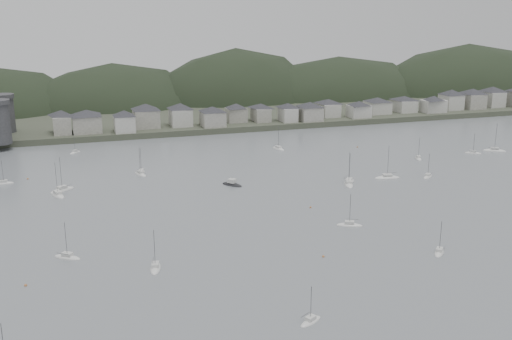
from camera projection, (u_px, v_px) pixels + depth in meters
name	position (u px, v px, depth m)	size (l,w,h in m)	color
ground	(353.00, 269.00, 142.32)	(900.00, 900.00, 0.00)	slate
far_shore_land	(158.00, 100.00, 412.63)	(900.00, 250.00, 3.00)	#383D2D
forested_ridge	(172.00, 123.00, 393.90)	(851.55, 103.94, 102.57)	black
waterfront_town	(282.00, 110.00, 323.62)	(451.48, 28.46, 12.92)	gray
sailboat_lead	(387.00, 178.00, 221.13)	(10.33, 4.80, 13.57)	silver
moored_fleet	(265.00, 199.00, 196.30)	(220.83, 177.81, 13.64)	silver
motor_launch_far	(232.00, 184.00, 212.17)	(7.57, 8.67, 4.03)	black
mooring_buoys	(222.00, 202.00, 192.55)	(143.85, 111.95, 0.70)	#B36E3B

